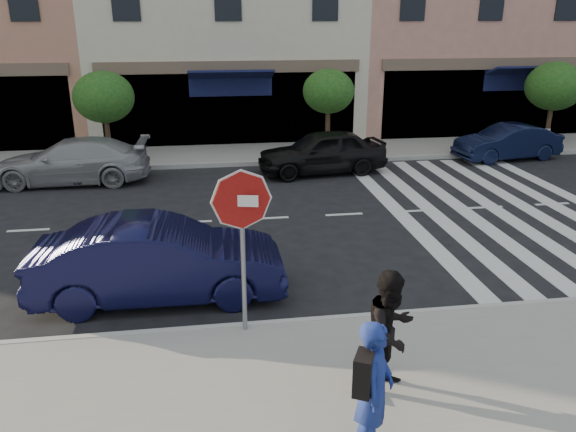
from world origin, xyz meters
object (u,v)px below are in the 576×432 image
(car_near_mid, at_px, (160,260))
(photographer, at_px, (375,389))
(car_far_mid, at_px, (322,152))
(car_far_right, at_px, (507,142))
(stop_sign, at_px, (242,217))
(car_far_left, at_px, (72,161))
(walker, at_px, (390,332))

(car_near_mid, bearing_deg, photographer, -148.66)
(car_far_mid, relative_size, car_far_right, 1.10)
(car_near_mid, relative_size, car_far_right, 1.19)
(stop_sign, distance_m, photographer, 3.37)
(car_far_left, distance_m, car_far_right, 15.13)
(stop_sign, bearing_deg, car_near_mid, 144.15)
(photographer, relative_size, car_far_left, 0.36)
(car_near_mid, xyz_separation_m, car_far_mid, (4.75, 8.25, -0.03))
(car_far_left, bearing_deg, car_far_mid, 91.12)
(stop_sign, relative_size, walker, 1.55)
(car_far_mid, bearing_deg, car_near_mid, -37.47)
(photographer, distance_m, car_far_right, 16.47)
(car_far_mid, xyz_separation_m, car_far_right, (7.10, 0.88, -0.09))
(stop_sign, height_order, walker, stop_sign)
(stop_sign, height_order, car_far_left, stop_sign)
(car_far_right, bearing_deg, photographer, -41.44)
(stop_sign, height_order, car_far_right, stop_sign)
(stop_sign, height_order, photographer, stop_sign)
(car_far_left, bearing_deg, car_far_right, 94.54)
(car_near_mid, bearing_deg, walker, -135.80)
(photographer, relative_size, car_near_mid, 0.37)
(walker, bearing_deg, stop_sign, 102.44)
(stop_sign, xyz_separation_m, photographer, (1.27, -2.92, -1.10))
(car_far_mid, distance_m, car_far_right, 7.16)
(stop_sign, relative_size, car_far_left, 0.57)
(photographer, relative_size, car_far_mid, 0.40)
(walker, distance_m, car_far_left, 13.40)
(photographer, height_order, car_far_mid, photographer)
(stop_sign, relative_size, car_far_mid, 0.64)
(car_far_left, bearing_deg, walker, 30.41)
(stop_sign, bearing_deg, photographer, -53.86)
(car_far_left, bearing_deg, photographer, 26.22)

